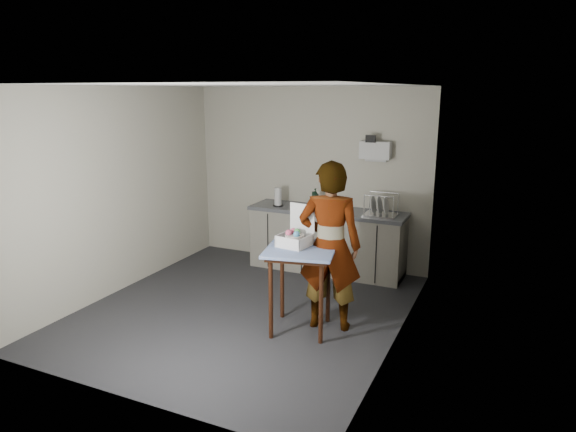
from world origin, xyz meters
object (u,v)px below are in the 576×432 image
at_px(soap_bottle, 315,198).
at_px(dish_rack, 380,211).
at_px(side_table, 301,259).
at_px(standing_man, 330,246).
at_px(kitchen_counter, 327,242).
at_px(bakery_box, 295,237).
at_px(soda_can, 333,205).
at_px(dark_bottle, 314,200).
at_px(paper_towel, 278,197).

relative_size(soap_bottle, dish_rack, 0.66).
distance_m(side_table, standing_man, 0.34).
relative_size(kitchen_counter, bakery_box, 5.20).
xyz_separation_m(soda_can, dark_bottle, (-0.29, 0.01, 0.05)).
xyz_separation_m(paper_towel, bakery_box, (1.04, -1.74, -0.01)).
bearing_deg(side_table, paper_towel, 109.86).
bearing_deg(paper_towel, soda_can, 5.85).
height_order(kitchen_counter, bakery_box, bakery_box).
bearing_deg(dark_bottle, bakery_box, -74.44).
bearing_deg(soda_can, soap_bottle, 178.63).
xyz_separation_m(standing_man, soap_bottle, (-0.84, 1.70, 0.13)).
bearing_deg(paper_towel, soap_bottle, 9.33).
relative_size(soap_bottle, paper_towel, 1.06).
height_order(soda_can, dark_bottle, dark_bottle).
xyz_separation_m(dark_bottle, paper_towel, (-0.53, -0.09, 0.01)).
distance_m(standing_man, dark_bottle, 1.90).
relative_size(dish_rack, bakery_box, 1.00).
distance_m(standing_man, soda_can, 1.78).
bearing_deg(side_table, dark_bottle, 95.42).
xyz_separation_m(side_table, paper_towel, (-1.13, 1.81, 0.23)).
xyz_separation_m(standing_man, soda_can, (-0.57, 1.69, 0.05)).
bearing_deg(standing_man, kitchen_counter, -81.28).
xyz_separation_m(soap_bottle, soda_can, (0.27, -0.01, -0.08)).
distance_m(dark_bottle, dish_rack, 0.98).
xyz_separation_m(side_table, standing_man, (0.25, 0.20, 0.12)).
distance_m(dish_rack, bakery_box, 1.83).
height_order(paper_towel, bakery_box, bakery_box).
distance_m(soda_can, paper_towel, 0.82).
relative_size(dark_bottle, bakery_box, 0.55).
bearing_deg(soda_can, paper_towel, -174.15).
bearing_deg(dark_bottle, paper_towel, -170.35).
bearing_deg(dish_rack, standing_man, -94.26).
height_order(kitchen_counter, soda_can, soda_can).
height_order(soda_can, dish_rack, dish_rack).
distance_m(dark_bottle, paper_towel, 0.54).
distance_m(kitchen_counter, standing_man, 1.88).
bearing_deg(soda_can, bakery_box, -83.05).
bearing_deg(bakery_box, paper_towel, 129.33).
bearing_deg(soap_bottle, side_table, -72.89).
height_order(soda_can, bakery_box, bakery_box).
bearing_deg(soap_bottle, kitchen_counter, -0.35).
bearing_deg(side_table, dish_rack, 66.35).
bearing_deg(side_table, bakery_box, 131.09).
relative_size(dark_bottle, paper_towel, 0.89).
distance_m(standing_man, paper_towel, 2.12).
bearing_deg(kitchen_counter, soap_bottle, 179.65).
xyz_separation_m(kitchen_counter, paper_towel, (-0.73, -0.09, 0.61)).
relative_size(side_table, paper_towel, 3.47).
bearing_deg(bakery_box, dish_rack, 83.70).
xyz_separation_m(side_table, dark_bottle, (-0.60, 1.90, 0.22)).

